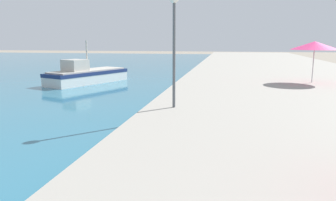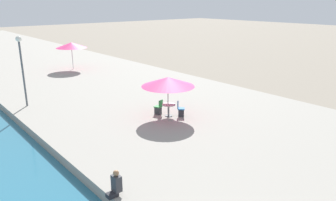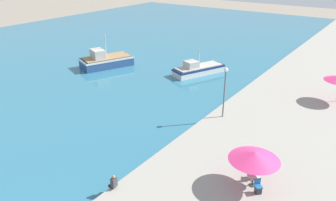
% 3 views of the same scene
% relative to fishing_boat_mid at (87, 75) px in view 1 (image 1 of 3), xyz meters
% --- Properties ---
extents(quay_promenade, '(16.00, 90.00, 0.51)m').
position_rel_fishing_boat_mid_xyz_m(quay_promenade, '(15.14, 8.04, -0.43)').
color(quay_promenade, gray).
rests_on(quay_promenade, ground_plane).
extents(fishing_boat_mid, '(4.61, 7.01, 3.21)m').
position_rel_fishing_boat_mid_xyz_m(fishing_boat_mid, '(0.00, 0.00, 0.00)').
color(fishing_boat_mid, silver).
rests_on(fishing_boat_mid, water_basin).
extents(cafe_umbrella_white, '(3.03, 3.03, 2.68)m').
position_rel_fishing_boat_mid_xyz_m(cafe_umbrella_white, '(15.98, -0.44, 2.25)').
color(cafe_umbrella_white, '#B7B7B7').
rests_on(cafe_umbrella_white, quay_promenade).
extents(lamppost, '(0.36, 0.36, 4.56)m').
position_rel_fishing_boat_mid_xyz_m(lamppost, '(8.38, -9.95, 2.92)').
color(lamppost, '#565B60').
rests_on(lamppost, quay_promenade).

